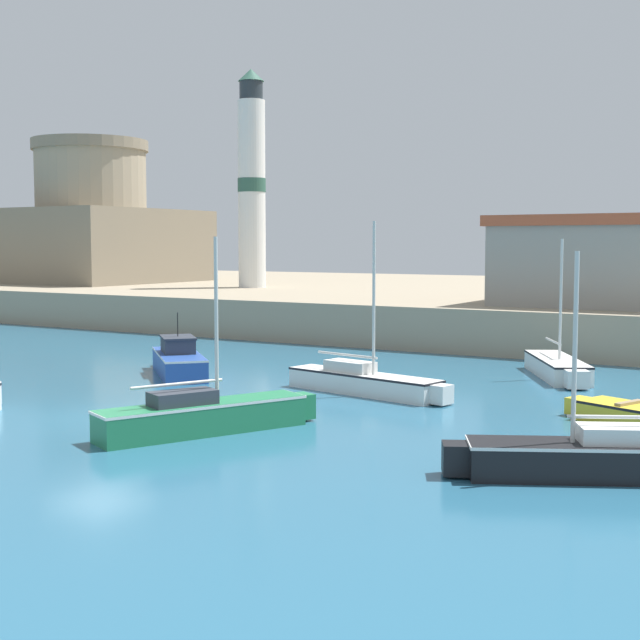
{
  "coord_description": "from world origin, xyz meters",
  "views": [
    {
      "loc": [
        18.38,
        -18.14,
        4.93
      ],
      "look_at": [
        0.72,
        11.09,
        2.0
      ],
      "focal_mm": 50.0,
      "sensor_mm": 36.0,
      "label": 1
    }
  ],
  "objects": [
    {
      "name": "ground_plane",
      "position": [
        0.0,
        0.0,
        0.0
      ],
      "size": [
        200.0,
        200.0,
        0.0
      ],
      "primitive_type": "plane",
      "color": "#28607F"
    },
    {
      "name": "quay_seawall",
      "position": [
        0.0,
        38.66,
        1.02
      ],
      "size": [
        120.0,
        40.0,
        2.04
      ],
      "primitive_type": "cube",
      "color": "gray",
      "rests_on": "ground"
    },
    {
      "name": "motorboat_blue_0",
      "position": [
        -3.42,
        7.6,
        0.55
      ],
      "size": [
        4.81,
        4.6,
        2.35
      ],
      "color": "#284C9E",
      "rests_on": "ground"
    },
    {
      "name": "sailboat_white_1",
      "position": [
        9.05,
        14.26,
        0.41
      ],
      "size": [
        3.75,
        5.5,
        5.11
      ],
      "color": "white",
      "rests_on": "ground"
    },
    {
      "name": "sailboat_white_3",
      "position": [
        4.66,
        7.39,
        0.44
      ],
      "size": [
        6.28,
        2.22,
        5.66
      ],
      "color": "white",
      "rests_on": "ground"
    },
    {
      "name": "sailboat_black_4",
      "position": [
        13.68,
        0.5,
        0.47
      ],
      "size": [
        5.48,
        3.46,
        4.78
      ],
      "color": "black",
      "rests_on": "ground"
    },
    {
      "name": "sailboat_green_6",
      "position": [
        3.97,
        -0.1,
        0.5
      ],
      "size": [
        3.44,
        6.01,
        5.12
      ],
      "color": "#237A4C",
      "rests_on": "ground"
    },
    {
      "name": "dinghy_yellow_7",
      "position": [
        13.08,
        6.82,
        0.31
      ],
      "size": [
        3.37,
        2.21,
        0.64
      ],
      "color": "yellow",
      "rests_on": "ground"
    },
    {
      "name": "fortress",
      "position": [
        -32.0,
        31.43,
        5.9
      ],
      "size": [
        13.55,
        13.55,
        10.71
      ],
      "color": "gray",
      "rests_on": "quay_seawall"
    },
    {
      "name": "lighthouse",
      "position": [
        -16.0,
        30.06,
        8.97
      ],
      "size": [
        1.85,
        1.85,
        14.23
      ],
      "color": "silver",
      "rests_on": "quay_seawall"
    },
    {
      "name": "harbor_shed_near_wharf",
      "position": [
        8.0,
        24.14,
        4.16
      ],
      "size": [
        9.24,
        6.42,
        4.19
      ],
      "color": "gray",
      "rests_on": "quay_seawall"
    }
  ]
}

